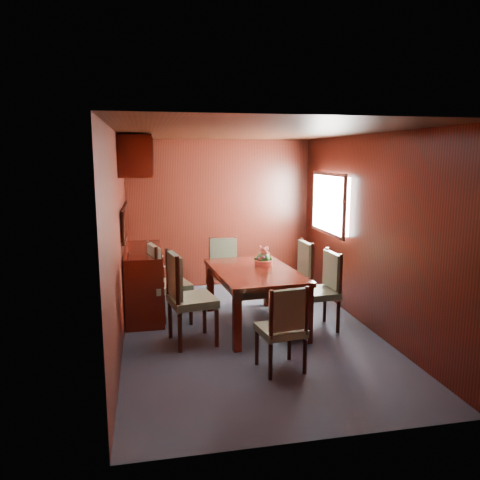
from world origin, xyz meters
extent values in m
plane|color=#313543|center=(0.00, 0.00, 0.00)|extent=(4.50, 4.50, 0.00)
cube|color=black|center=(-1.50, 0.00, 1.20)|extent=(0.02, 4.50, 2.40)
cube|color=black|center=(1.50, 0.00, 1.20)|extent=(0.02, 4.50, 2.40)
cube|color=black|center=(0.00, 2.25, 1.20)|extent=(3.00, 0.02, 2.40)
cube|color=black|center=(0.00, -2.25, 1.20)|extent=(3.00, 0.02, 2.40)
cube|color=black|center=(0.00, 0.00, 2.40)|extent=(3.00, 4.50, 0.02)
cube|color=white|center=(1.48, 1.10, 1.45)|extent=(0.14, 1.10, 0.80)
cube|color=#B2B2B7|center=(1.41, 1.10, 1.45)|extent=(0.04, 1.20, 0.90)
cube|color=black|center=(-1.47, 1.00, 1.28)|extent=(0.03, 1.36, 0.41)
cube|color=silver|center=(-1.45, 1.00, 1.28)|extent=(0.01, 1.30, 0.35)
cube|color=#350C06|center=(-1.30, 1.00, 2.13)|extent=(0.40, 1.40, 0.50)
cube|color=#350C06|center=(-1.25, 1.00, 0.45)|extent=(0.48, 1.40, 0.90)
cube|color=#350C06|center=(-0.26, -0.50, 0.34)|extent=(0.09, 0.09, 0.67)
cube|color=#350C06|center=(0.59, -0.44, 0.34)|extent=(0.09, 0.09, 0.67)
cube|color=#350C06|center=(-0.36, 0.93, 0.34)|extent=(0.09, 0.09, 0.67)
cube|color=#350C06|center=(0.48, 0.99, 0.34)|extent=(0.09, 0.09, 0.67)
cube|color=black|center=(0.11, 0.24, 0.62)|extent=(0.96, 1.50, 0.10)
cube|color=#350C06|center=(0.11, 0.24, 0.70)|extent=(1.09, 1.63, 0.06)
cylinder|color=black|center=(-0.96, 0.03, 0.22)|extent=(0.05, 0.05, 0.44)
cylinder|color=black|center=(-0.87, -0.41, 0.22)|extent=(0.05, 0.05, 0.44)
cylinder|color=black|center=(-0.54, 0.11, 0.22)|extent=(0.05, 0.05, 0.44)
cylinder|color=black|center=(-0.46, -0.33, 0.22)|extent=(0.05, 0.05, 0.44)
cube|color=#57654D|center=(-0.71, -0.15, 0.50)|extent=(0.58, 0.60, 0.09)
cylinder|color=black|center=(-0.97, 0.02, 0.79)|extent=(0.05, 0.05, 0.58)
cylinder|color=black|center=(-0.89, -0.41, 0.79)|extent=(0.05, 0.05, 0.58)
cube|color=#57654D|center=(-0.91, -0.19, 0.82)|extent=(0.15, 0.47, 0.49)
cylinder|color=black|center=(-1.18, 0.75, 0.21)|extent=(0.05, 0.05, 0.42)
cylinder|color=black|center=(-1.08, 0.33, 0.21)|extent=(0.05, 0.05, 0.42)
cylinder|color=black|center=(-0.78, 0.84, 0.21)|extent=(0.05, 0.05, 0.42)
cylinder|color=black|center=(-0.68, 0.42, 0.21)|extent=(0.05, 0.05, 0.42)
cube|color=#57654D|center=(-0.93, 0.59, 0.49)|extent=(0.58, 0.60, 0.09)
cylinder|color=black|center=(-1.19, 0.75, 0.77)|extent=(0.05, 0.05, 0.56)
cylinder|color=black|center=(-1.09, 0.32, 0.77)|extent=(0.05, 0.05, 0.56)
cube|color=#57654D|center=(-1.12, 0.54, 0.79)|extent=(0.17, 0.46, 0.48)
cylinder|color=black|center=(1.06, -0.20, 0.20)|extent=(0.04, 0.04, 0.40)
cylinder|color=black|center=(1.05, 0.20, 0.20)|extent=(0.04, 0.04, 0.40)
cylinder|color=black|center=(0.67, -0.22, 0.20)|extent=(0.04, 0.04, 0.40)
cylinder|color=black|center=(0.66, 0.19, 0.20)|extent=(0.04, 0.04, 0.40)
cube|color=#57654D|center=(0.86, -0.01, 0.46)|extent=(0.46, 0.48, 0.08)
cylinder|color=black|center=(1.07, -0.20, 0.72)|extent=(0.04, 0.04, 0.53)
cylinder|color=black|center=(1.06, 0.20, 0.72)|extent=(0.04, 0.04, 0.53)
cube|color=#57654D|center=(1.04, 0.00, 0.74)|extent=(0.08, 0.43, 0.45)
cylinder|color=black|center=(0.94, 0.46, 0.20)|extent=(0.05, 0.05, 0.40)
cylinder|color=black|center=(0.93, 0.87, 0.20)|extent=(0.05, 0.05, 0.40)
cylinder|color=black|center=(0.55, 0.45, 0.20)|extent=(0.05, 0.05, 0.40)
cylinder|color=black|center=(0.54, 0.86, 0.20)|extent=(0.05, 0.05, 0.40)
cube|color=#57654D|center=(0.74, 0.66, 0.46)|extent=(0.46, 0.48, 0.08)
cylinder|color=black|center=(0.95, 0.46, 0.73)|extent=(0.05, 0.05, 0.53)
cylinder|color=black|center=(0.94, 0.87, 0.73)|extent=(0.05, 0.05, 0.53)
cube|color=#57654D|center=(0.93, 0.67, 0.75)|extent=(0.07, 0.43, 0.45)
cylinder|color=black|center=(-0.07, -1.23, 0.18)|extent=(0.04, 0.04, 0.36)
cylinder|color=black|center=(0.30, -1.17, 0.18)|extent=(0.04, 0.04, 0.36)
cylinder|color=black|center=(-0.12, -0.88, 0.18)|extent=(0.04, 0.04, 0.36)
cylinder|color=black|center=(0.24, -0.83, 0.18)|extent=(0.04, 0.04, 0.36)
cube|color=#57654D|center=(0.09, -1.03, 0.42)|extent=(0.48, 0.47, 0.07)
cylinder|color=black|center=(-0.07, -1.24, 0.66)|extent=(0.04, 0.04, 0.48)
cylinder|color=black|center=(0.30, -1.18, 0.66)|extent=(0.04, 0.04, 0.48)
cube|color=#57654D|center=(0.11, -1.19, 0.68)|extent=(0.39, 0.11, 0.41)
cylinder|color=black|center=(0.12, 1.50, 0.19)|extent=(0.04, 0.04, 0.38)
cylinder|color=black|center=(-0.27, 1.52, 0.19)|extent=(0.04, 0.04, 0.38)
cylinder|color=black|center=(0.10, 1.13, 0.19)|extent=(0.04, 0.04, 0.38)
cylinder|color=black|center=(-0.29, 1.15, 0.19)|extent=(0.04, 0.04, 0.38)
cube|color=#57654D|center=(-0.08, 1.33, 0.44)|extent=(0.47, 0.45, 0.08)
cylinder|color=black|center=(0.12, 1.51, 0.69)|extent=(0.04, 0.04, 0.50)
cylinder|color=black|center=(-0.27, 1.53, 0.69)|extent=(0.04, 0.04, 0.50)
cube|color=#57654D|center=(-0.07, 1.50, 0.71)|extent=(0.41, 0.08, 0.43)
cylinder|color=#BB4839|center=(0.28, 0.44, 0.77)|extent=(0.23, 0.23, 0.07)
sphere|color=#1D4416|center=(0.28, 0.44, 0.82)|extent=(0.18, 0.18, 0.18)
camera|label=1|loc=(-1.19, -5.30, 2.12)|focal=35.00mm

